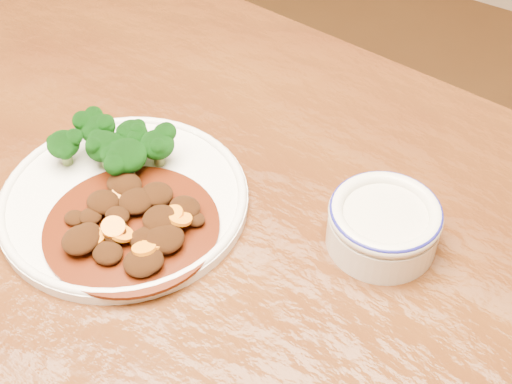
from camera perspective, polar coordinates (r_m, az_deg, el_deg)
The scene contains 5 objects.
dining_table at distance 0.84m, azimuth -8.82°, elevation -6.98°, with size 1.58×1.04×0.75m.
dinner_plate at distance 0.80m, azimuth -10.53°, elevation -0.53°, with size 0.28×0.28×0.02m.
broccoli_florets at distance 0.83m, azimuth -11.40°, elevation 3.94°, with size 0.13×0.09×0.05m.
mince_stew at distance 0.75m, azimuth -9.85°, elevation -2.60°, with size 0.19×0.19×0.03m.
dip_bowl at distance 0.75m, azimuth 10.18°, elevation -2.50°, with size 0.12×0.12×0.05m.
Camera 1 is at (0.38, -0.36, 1.32)m, focal length 50.00 mm.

